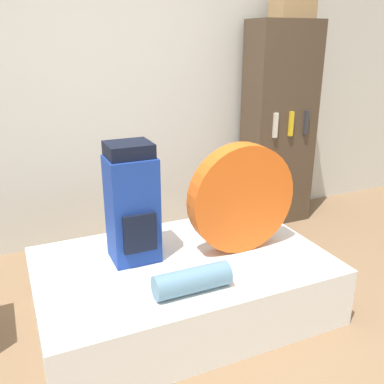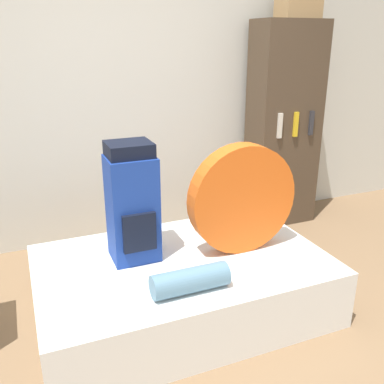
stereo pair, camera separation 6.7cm
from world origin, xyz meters
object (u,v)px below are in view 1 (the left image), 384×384
at_px(tent_bag, 241,198).
at_px(sleeping_roll, 192,280).
at_px(cardboard_box, 293,7).
at_px(bookshelf, 279,126).
at_px(backpack, 132,205).

distance_m(tent_bag, sleeping_roll, 0.68).
height_order(tent_bag, cardboard_box, cardboard_box).
xyz_separation_m(bookshelf, cardboard_box, (0.09, 0.03, 1.05)).
height_order(backpack, bookshelf, bookshelf).
xyz_separation_m(backpack, tent_bag, (0.69, -0.16, -0.01)).
height_order(backpack, tent_bag, backpack).
bearing_deg(sleeping_roll, tent_bag, 34.56).
distance_m(backpack, cardboard_box, 2.40).
relative_size(bookshelf, cardboard_box, 5.25).
distance_m(bookshelf, cardboard_box, 1.05).
bearing_deg(cardboard_box, bookshelf, -159.80).
relative_size(sleeping_roll, cardboard_box, 1.23).
bearing_deg(bookshelf, tent_bag, -133.54).
relative_size(sleeping_roll, bookshelf, 0.23).
relative_size(backpack, cardboard_box, 2.11).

